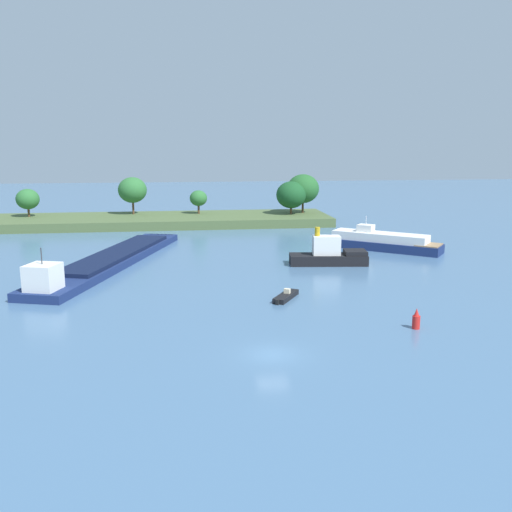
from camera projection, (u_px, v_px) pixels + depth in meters
The scene contains 7 objects.
ground_plane at pixel (273, 354), 43.90m from camera, with size 400.00×400.00×0.00m, color #476B8E.
treeline_island at pixel (143, 214), 113.31m from camera, with size 86.76×17.46×9.95m.
tugboat at pixel (330, 255), 76.24m from camera, with size 10.98×4.52×5.18m.
cargo_barge at pixel (110, 260), 75.69m from camera, with size 17.36×39.83×5.58m.
white_riverboat at pixel (380, 242), 87.00m from camera, with size 17.61×15.15×5.15m.
fishing_skiff at pixel (286, 296), 59.53m from camera, with size 3.54×4.74×1.03m.
channel_buoy_red at pixel (416, 320), 49.86m from camera, with size 0.70×0.70×1.90m.
Camera 1 is at (-6.71, -40.93, 16.43)m, focal length 38.94 mm.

